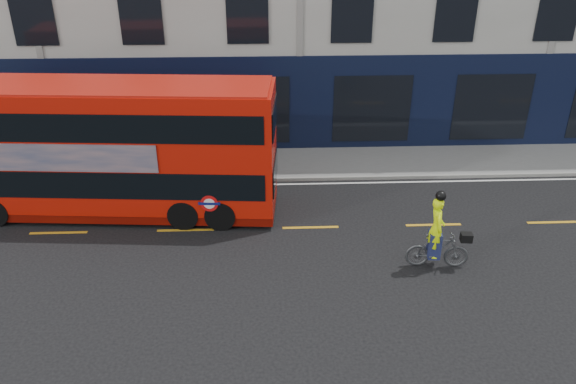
{
  "coord_description": "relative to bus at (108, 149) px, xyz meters",
  "views": [
    {
      "loc": [
        -1.37,
        -14.04,
        9.15
      ],
      "look_at": [
        -0.73,
        1.41,
        1.34
      ],
      "focal_mm": 35.0,
      "sensor_mm": 36.0,
      "label": 1
    }
  ],
  "objects": [
    {
      "name": "cyclist",
      "position": [
        9.84,
        -3.76,
        -1.44
      ],
      "size": [
        1.82,
        0.69,
        2.41
      ],
      "rotation": [
        0.0,
        0.0,
        -0.09
      ],
      "color": "#46484B",
      "rests_on": "ground"
    },
    {
      "name": "ground",
      "position": [
        6.47,
        -2.93,
        -2.25
      ],
      "size": [
        120.0,
        120.0,
        0.0
      ],
      "primitive_type": "plane",
      "color": "black",
      "rests_on": "ground"
    },
    {
      "name": "kerb",
      "position": [
        6.47,
        2.07,
        -2.18
      ],
      "size": [
        60.0,
        0.12,
        0.13
      ],
      "primitive_type": "cube",
      "color": "gray",
      "rests_on": "ground"
    },
    {
      "name": "road_edge_line",
      "position": [
        6.47,
        1.77,
        -2.24
      ],
      "size": [
        58.0,
        0.1,
        0.01
      ],
      "primitive_type": "cube",
      "color": "silver",
      "rests_on": "ground"
    },
    {
      "name": "lane_dashes",
      "position": [
        6.47,
        -1.43,
        -2.24
      ],
      "size": [
        58.0,
        0.12,
        0.01
      ],
      "primitive_type": null,
      "color": "#C88D17",
      "rests_on": "ground"
    },
    {
      "name": "pavement",
      "position": [
        6.47,
        3.57,
        -2.19
      ],
      "size": [
        60.0,
        3.0,
        0.12
      ],
      "primitive_type": "cube",
      "color": "gray",
      "rests_on": "ground"
    },
    {
      "name": "bus",
      "position": [
        0.0,
        0.0,
        0.0
      ],
      "size": [
        11.03,
        3.27,
        4.39
      ],
      "rotation": [
        0.0,
        0.0,
        -0.08
      ],
      "color": "red",
      "rests_on": "ground"
    }
  ]
}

